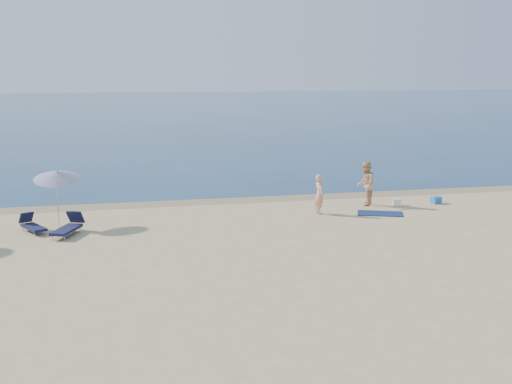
# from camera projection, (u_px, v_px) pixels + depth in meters

# --- Properties ---
(sea) EXTENTS (240.00, 160.00, 0.01)m
(sea) POSITION_uv_depth(u_px,v_px,m) (147.00, 107.00, 106.99)
(sea) COLOR navy
(sea) RESTS_ON ground
(wet_sand_strip) EXTENTS (240.00, 1.60, 0.00)m
(wet_sand_strip) POSITION_uv_depth(u_px,v_px,m) (253.00, 199.00, 29.78)
(wet_sand_strip) COLOR #847254
(wet_sand_strip) RESTS_ON ground
(person_left) EXTENTS (0.43, 0.63, 1.66)m
(person_left) POSITION_uv_depth(u_px,v_px,m) (319.00, 194.00, 26.62)
(person_left) COLOR tan
(person_left) RESTS_ON ground
(person_right) EXTENTS (1.11, 1.19, 1.95)m
(person_right) POSITION_uv_depth(u_px,v_px,m) (366.00, 184.00, 28.32)
(person_right) COLOR tan
(person_right) RESTS_ON ground
(beach_towel) EXTENTS (2.10, 1.66, 0.03)m
(beach_towel) POSITION_uv_depth(u_px,v_px,m) (380.00, 213.00, 26.75)
(beach_towel) COLOR #0E1B46
(beach_towel) RESTS_ON ground
(white_bag) EXTENTS (0.41, 0.38, 0.29)m
(white_bag) POSITION_uv_depth(u_px,v_px,m) (397.00, 202.00, 28.42)
(white_bag) COLOR white
(white_bag) RESTS_ON ground
(blue_cooler) EXTENTS (0.50, 0.42, 0.31)m
(blue_cooler) POSITION_uv_depth(u_px,v_px,m) (436.00, 200.00, 28.85)
(blue_cooler) COLOR #2068B0
(blue_cooler) RESTS_ON ground
(umbrella_near) EXTENTS (1.83, 1.85, 2.35)m
(umbrella_near) POSITION_uv_depth(u_px,v_px,m) (57.00, 175.00, 24.37)
(umbrella_near) COLOR silver
(umbrella_near) RESTS_ON ground
(lounger_left) EXTENTS (1.15, 1.58, 0.67)m
(lounger_left) POSITION_uv_depth(u_px,v_px,m) (32.00, 226.00, 23.68)
(lounger_left) COLOR #131634
(lounger_left) RESTS_ON ground
(lounger_right) EXTENTS (1.20, 1.84, 0.77)m
(lounger_right) POSITION_uv_depth(u_px,v_px,m) (68.00, 227.00, 23.26)
(lounger_right) COLOR #141738
(lounger_right) RESTS_ON ground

